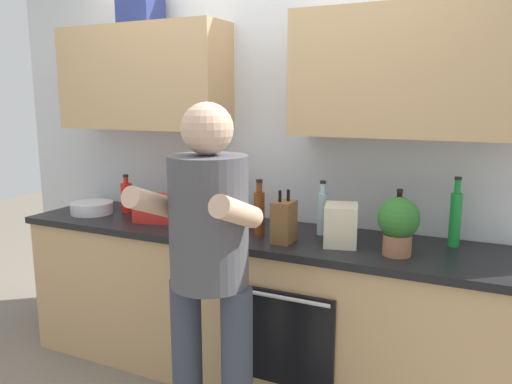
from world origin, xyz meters
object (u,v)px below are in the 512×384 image
object	(u,v)px
bottle_soy	(398,217)
mixing_bowl	(92,208)
cup_ceramic	(257,218)
grocery_bag_crisps	(156,208)
person_standing	(209,259)
bottle_vinegar	(259,211)
bottle_soda	(455,217)
bottle_wine	(220,206)
grocery_bag_rice	(341,225)
knife_block	(284,222)
potted_herb	(398,223)
bottle_water	(322,212)
bottle_juice	(176,196)
bottle_syrup	(197,199)
grocery_bag_bread	(210,212)
bottle_hotsauce	(127,197)

from	to	relation	value
bottle_soy	mixing_bowl	world-z (taller)	bottle_soy
cup_ceramic	grocery_bag_crisps	size ratio (longest dim) A/B	0.42
person_standing	bottle_vinegar	size ratio (longest dim) A/B	5.24
bottle_soda	bottle_wine	bearing A→B (deg)	-178.42
mixing_bowl	grocery_bag_rice	size ratio (longest dim) A/B	1.29
person_standing	knife_block	xyz separation A→B (m)	(0.11, 0.59, 0.05)
potted_herb	cup_ceramic	bearing A→B (deg)	165.94
bottle_water	mixing_bowl	bearing A→B (deg)	-174.03
bottle_wine	grocery_bag_crisps	world-z (taller)	bottle_wine
bottle_juice	potted_herb	world-z (taller)	potted_herb
potted_herb	grocery_bag_rice	bearing A→B (deg)	169.22
bottle_water	bottle_vinegar	bearing A→B (deg)	-152.83
bottle_vinegar	bottle_juice	xyz separation A→B (m)	(-0.74, 0.27, -0.03)
bottle_juice	mixing_bowl	distance (m)	0.55
bottle_soda	bottle_soy	size ratio (longest dim) A/B	1.32
bottle_soy	bottle_juice	size ratio (longest dim) A/B	1.04
bottle_soy	bottle_juice	xyz separation A→B (m)	(-1.45, 0.02, -0.01)
bottle_syrup	grocery_bag_bread	xyz separation A→B (m)	(0.18, -0.15, -0.03)
bottle_water	bottle_soy	bearing A→B (deg)	12.15
bottle_hotsauce	bottle_syrup	bearing A→B (deg)	1.61
bottle_wine	bottle_water	world-z (taller)	bottle_water
mixing_bowl	grocery_bag_bread	distance (m)	0.91
bottle_juice	bottle_water	size ratio (longest dim) A/B	0.87
bottle_juice	cup_ceramic	distance (m)	0.65
grocery_bag_bread	bottle_vinegar	bearing A→B (deg)	1.22
knife_block	bottle_vinegar	bearing A→B (deg)	156.82
bottle_syrup	mixing_bowl	distance (m)	0.75
person_standing	grocery_bag_bread	bearing A→B (deg)	120.14
bottle_vinegar	bottle_juice	size ratio (longest dim) A/B	1.18
bottle_wine	knife_block	bearing A→B (deg)	-26.48
potted_herb	grocery_bag_bread	world-z (taller)	potted_herb
bottle_soy	bottle_water	world-z (taller)	bottle_water
person_standing	bottle_water	size ratio (longest dim) A/B	5.41
cup_ceramic	grocery_bag_crisps	xyz separation A→B (m)	(-0.62, -0.15, 0.03)
grocery_bag_bread	grocery_bag_rice	bearing A→B (deg)	1.15
person_standing	mixing_bowl	xyz separation A→B (m)	(-1.29, 0.66, -0.03)
bottle_vinegar	knife_block	bearing A→B (deg)	-23.18
bottle_soda	bottle_juice	bearing A→B (deg)	178.81
knife_block	bottle_syrup	bearing A→B (deg)	161.95
person_standing	mixing_bowl	size ratio (longest dim) A/B	6.02
grocery_bag_crisps	bottle_hotsauce	bearing A→B (deg)	161.63
bottle_water	bottle_juice	bearing A→B (deg)	174.25
bottle_hotsauce	grocery_bag_bread	size ratio (longest dim) A/B	1.25
person_standing	bottle_syrup	world-z (taller)	person_standing
bottle_soy	cup_ceramic	bearing A→B (deg)	-174.33
bottle_water	bottle_soda	bearing A→B (deg)	5.83
bottle_juice	person_standing	bearing A→B (deg)	-48.95
bottle_soda	bottle_juice	size ratio (longest dim) A/B	1.37
bottle_soda	knife_block	xyz separation A→B (m)	(-0.81, -0.31, -0.04)
bottle_soy	knife_block	distance (m)	0.62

